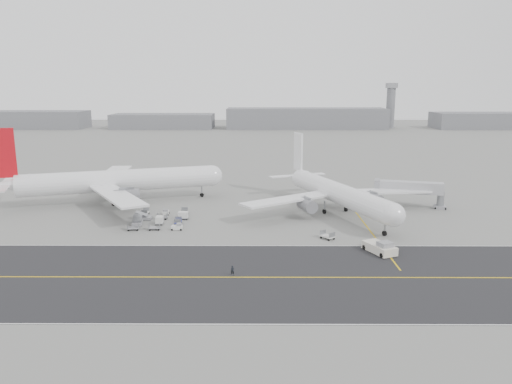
{
  "coord_description": "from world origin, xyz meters",
  "views": [
    {
      "loc": [
        6.8,
        -91.81,
        29.56
      ],
      "look_at": [
        6.28,
        12.0,
        7.32
      ],
      "focal_mm": 35.0,
      "sensor_mm": 36.0,
      "label": 1
    }
  ],
  "objects_px": {
    "airliner_b": "(336,192)",
    "ground_crew_a": "(232,271)",
    "control_tower": "(391,105)",
    "pushback_tug": "(380,248)",
    "airliner_a": "(113,181)",
    "jet_bridge": "(410,189)"
  },
  "relations": [
    {
      "from": "airliner_a",
      "to": "pushback_tug",
      "type": "distance_m",
      "value": 70.84
    },
    {
      "from": "pushback_tug",
      "to": "airliner_a",
      "type": "bearing_deg",
      "value": 121.95
    },
    {
      "from": "ground_crew_a",
      "to": "jet_bridge",
      "type": "bearing_deg",
      "value": 41.85
    },
    {
      "from": "airliner_b",
      "to": "jet_bridge",
      "type": "xyz_separation_m",
      "value": [
        19.12,
        6.13,
        -0.36
      ]
    },
    {
      "from": "jet_bridge",
      "to": "ground_crew_a",
      "type": "xyz_separation_m",
      "value": [
        -41.53,
        -46.08,
        -3.75
      ]
    },
    {
      "from": "pushback_tug",
      "to": "jet_bridge",
      "type": "relative_size",
      "value": 0.49
    },
    {
      "from": "control_tower",
      "to": "ground_crew_a",
      "type": "height_order",
      "value": "control_tower"
    },
    {
      "from": "airliner_b",
      "to": "ground_crew_a",
      "type": "xyz_separation_m",
      "value": [
        -22.41,
        -39.95,
        -4.11
      ]
    },
    {
      "from": "control_tower",
      "to": "airliner_b",
      "type": "xyz_separation_m",
      "value": [
        -74.9,
        -242.26,
        -11.33
      ]
    },
    {
      "from": "airliner_a",
      "to": "ground_crew_a",
      "type": "height_order",
      "value": "airliner_a"
    },
    {
      "from": "airliner_b",
      "to": "jet_bridge",
      "type": "distance_m",
      "value": 20.08
    },
    {
      "from": "airliner_a",
      "to": "ground_crew_a",
      "type": "bearing_deg",
      "value": -164.45
    },
    {
      "from": "jet_bridge",
      "to": "ground_crew_a",
      "type": "height_order",
      "value": "jet_bridge"
    },
    {
      "from": "control_tower",
      "to": "ground_crew_a",
      "type": "relative_size",
      "value": 19.19
    },
    {
      "from": "control_tower",
      "to": "airliner_b",
      "type": "relative_size",
      "value": 0.66
    },
    {
      "from": "control_tower",
      "to": "airliner_a",
      "type": "xyz_separation_m",
      "value": [
        -130.23,
        -232.21,
        -10.56
      ]
    },
    {
      "from": "pushback_tug",
      "to": "ground_crew_a",
      "type": "bearing_deg",
      "value": 178.34
    },
    {
      "from": "control_tower",
      "to": "pushback_tug",
      "type": "bearing_deg",
      "value": -104.73
    },
    {
      "from": "airliner_b",
      "to": "jet_bridge",
      "type": "relative_size",
      "value": 2.7
    },
    {
      "from": "airliner_a",
      "to": "pushback_tug",
      "type": "relative_size",
      "value": 6.51
    },
    {
      "from": "control_tower",
      "to": "airliner_b",
      "type": "bearing_deg",
      "value": -107.18
    },
    {
      "from": "control_tower",
      "to": "ground_crew_a",
      "type": "distance_m",
      "value": 298.92
    }
  ]
}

